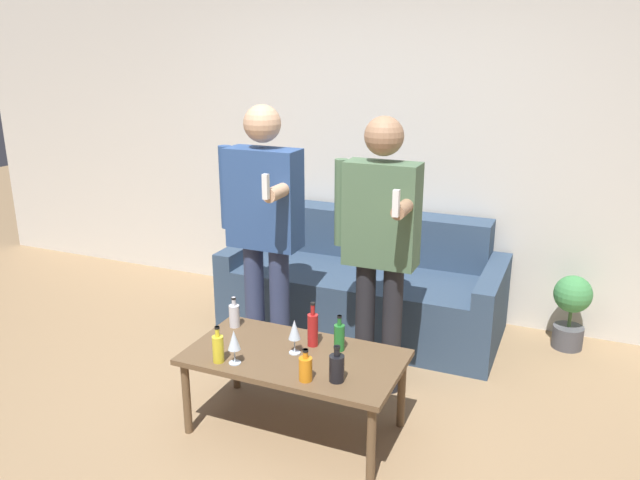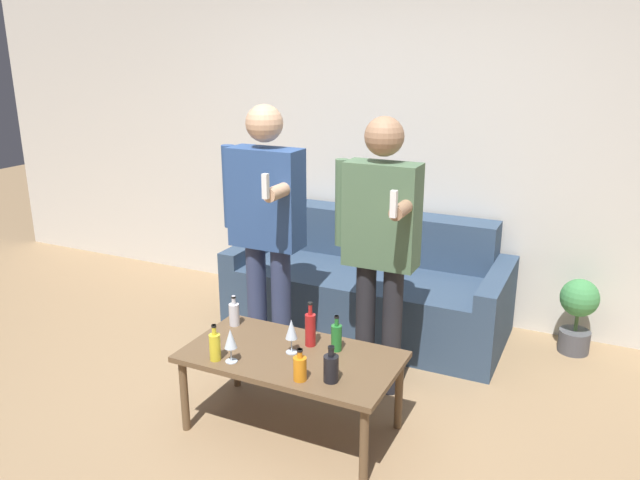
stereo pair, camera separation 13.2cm
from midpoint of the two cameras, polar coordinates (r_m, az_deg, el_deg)
name	(u,v)px [view 1 (the left image)]	position (r m, az deg, el deg)	size (l,w,h in m)	color
ground_plane	(259,441)	(3.51, -6.75, -17.84)	(16.00, 16.00, 0.00)	#997A56
wall_back	(385,138)	(4.83, 5.14, 9.28)	(8.00, 0.06, 2.70)	silver
couch	(364,287)	(4.66, 3.28, -4.33)	(2.00, 0.89, 0.82)	#334760
coffee_table	(295,362)	(3.38, -3.48, -11.12)	(1.14, 0.62, 0.45)	brown
bottle_orange	(313,329)	(3.41, -1.78, -8.12)	(0.06, 0.06, 0.25)	#B21E1E
bottle_green	(234,315)	(3.69, -8.86, -6.79)	(0.06, 0.06, 0.18)	silver
bottle_dark	(337,367)	(3.09, 0.29, -11.56)	(0.08, 0.08, 0.19)	black
bottle_yellow	(218,348)	(3.31, -10.44, -9.68)	(0.06, 0.06, 0.20)	yellow
bottle_red	(339,336)	(3.37, 0.64, -8.82)	(0.06, 0.06, 0.20)	#23752D
bottle_clear	(306,368)	(3.10, -2.57, -11.63)	(0.07, 0.07, 0.17)	orange
wine_glass_near	(294,330)	(3.32, -3.50, -8.27)	(0.07, 0.07, 0.19)	silver
wine_glass_far	(234,341)	(3.26, -9.03, -9.12)	(0.07, 0.07, 0.18)	silver
person_standing_left	(264,220)	(3.87, -6.14, 1.84)	(0.53, 0.44, 1.69)	navy
person_standing_right	(380,236)	(3.59, 4.46, 0.39)	(0.50, 0.43, 1.66)	#232328
potted_plant	(571,306)	(4.61, 21.24, -5.69)	(0.26, 0.26, 0.53)	#4C4C51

